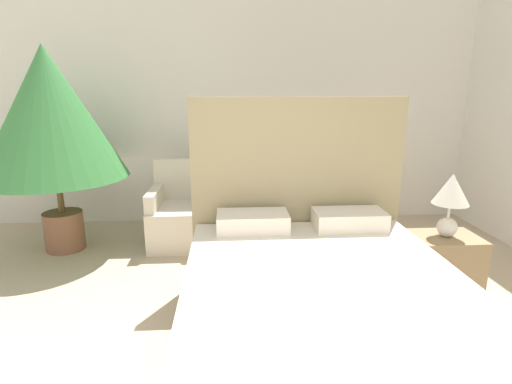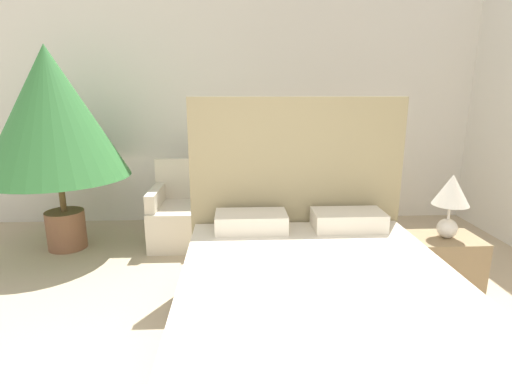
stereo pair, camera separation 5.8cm
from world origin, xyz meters
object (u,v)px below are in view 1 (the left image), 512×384
bed (323,310)px  nightstand (442,263)px  armchair_near_window_left (180,218)px  table_lamp (451,196)px  armchair_near_window_right (269,217)px  potted_palm (50,116)px  side_table (225,223)px

bed → nightstand: bed is taller
armchair_near_window_left → nightstand: size_ratio=1.63×
table_lamp → bed: bearing=-146.9°
armchair_near_window_right → nightstand: armchair_near_window_right is taller
bed → armchair_near_window_right: bed is taller
bed → table_lamp: bearing=33.1°
armchair_near_window_right → nightstand: size_ratio=1.63×
nightstand → armchair_near_window_left: bearing=151.9°
armchair_near_window_right → bed: bearing=-84.3°
armchair_near_window_left → nightstand: bearing=-27.5°
bed → potted_palm: bearing=140.2°
nightstand → table_lamp: size_ratio=1.04×
table_lamp → nightstand: bearing=74.4°
bed → armchair_near_window_right: 1.97m
bed → side_table: 1.99m
nightstand → side_table: side_table is taller
nightstand → side_table: size_ratio=1.10×
bed → side_table: bed is taller
table_lamp → armchair_near_window_right: bearing=136.9°
potted_palm → side_table: size_ratio=4.20×
bed → table_lamp: (1.16, 0.76, 0.49)m
bed → nightstand: size_ratio=4.15×
armchair_near_window_left → potted_palm: 1.60m
bed → armchair_near_window_left: size_ratio=2.55×
potted_palm → table_lamp: potted_palm is taller
nightstand → table_lamp: bearing=-105.6°
armchair_near_window_right → table_lamp: bearing=-41.1°
armchair_near_window_right → table_lamp: size_ratio=1.70×
armchair_near_window_left → armchair_near_window_right: 0.95m
armchair_near_window_right → table_lamp: 1.85m
armchair_near_window_left → side_table: bearing=-8.1°
armchair_near_window_left → table_lamp: bearing=-27.7°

